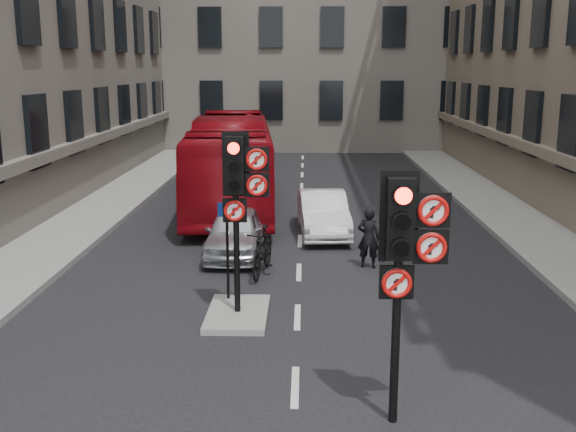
{
  "coord_description": "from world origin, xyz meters",
  "views": [
    {
      "loc": [
        0.14,
        -7.72,
        4.93
      ],
      "look_at": [
        -0.13,
        2.67,
        2.6
      ],
      "focal_mm": 42.0,
      "sensor_mm": 36.0,
      "label": 1
    }
  ],
  "objects_px": {
    "car_silver": "(235,232)",
    "motorcyclist": "(368,238)",
    "car_white": "(323,213)",
    "info_sign": "(227,237)",
    "signal_near": "(406,245)",
    "car_pink": "(243,188)",
    "signal_far": "(240,184)",
    "bus_red": "(231,161)",
    "motorcycle": "(262,251)"
  },
  "relations": [
    {
      "from": "car_white",
      "to": "motorcycle",
      "type": "relative_size",
      "value": 2.02
    },
    {
      "from": "car_pink",
      "to": "car_silver",
      "type": "bearing_deg",
      "value": -86.87
    },
    {
      "from": "info_sign",
      "to": "car_silver",
      "type": "bearing_deg",
      "value": 83.3
    },
    {
      "from": "motorcyclist",
      "to": "info_sign",
      "type": "bearing_deg",
      "value": 53.03
    },
    {
      "from": "car_pink",
      "to": "info_sign",
      "type": "height_order",
      "value": "info_sign"
    },
    {
      "from": "bus_red",
      "to": "motorcyclist",
      "type": "xyz_separation_m",
      "value": [
        4.22,
        -7.56,
        -0.84
      ]
    },
    {
      "from": "signal_near",
      "to": "motorcyclist",
      "type": "distance_m",
      "value": 7.69
    },
    {
      "from": "car_white",
      "to": "signal_near",
      "type": "bearing_deg",
      "value": -89.68
    },
    {
      "from": "signal_far",
      "to": "car_white",
      "type": "bearing_deg",
      "value": 75.37
    },
    {
      "from": "signal_near",
      "to": "car_pink",
      "type": "distance_m",
      "value": 14.97
    },
    {
      "from": "car_pink",
      "to": "info_sign",
      "type": "bearing_deg",
      "value": -86.72
    },
    {
      "from": "car_white",
      "to": "info_sign",
      "type": "distance_m",
      "value": 6.53
    },
    {
      "from": "signal_far",
      "to": "motorcyclist",
      "type": "distance_m",
      "value": 4.88
    },
    {
      "from": "signal_far",
      "to": "info_sign",
      "type": "xyz_separation_m",
      "value": [
        -0.35,
        0.74,
        -1.24
      ]
    },
    {
      "from": "car_silver",
      "to": "car_white",
      "type": "relative_size",
      "value": 0.94
    },
    {
      "from": "car_white",
      "to": "car_pink",
      "type": "height_order",
      "value": "car_pink"
    },
    {
      "from": "car_pink",
      "to": "motorcycle",
      "type": "bearing_deg",
      "value": -81.42
    },
    {
      "from": "car_silver",
      "to": "motorcyclist",
      "type": "bearing_deg",
      "value": -17.52
    },
    {
      "from": "motorcycle",
      "to": "bus_red",
      "type": "bearing_deg",
      "value": 110.37
    },
    {
      "from": "car_pink",
      "to": "motorcycle",
      "type": "distance_m",
      "value": 7.71
    },
    {
      "from": "signal_near",
      "to": "car_white",
      "type": "relative_size",
      "value": 0.93
    },
    {
      "from": "car_white",
      "to": "motorcyclist",
      "type": "distance_m",
      "value": 3.55
    },
    {
      "from": "signal_far",
      "to": "signal_near",
      "type": "bearing_deg",
      "value": -56.98
    },
    {
      "from": "bus_red",
      "to": "info_sign",
      "type": "height_order",
      "value": "bus_red"
    },
    {
      "from": "car_white",
      "to": "motorcyclist",
      "type": "xyz_separation_m",
      "value": [
        1.04,
        -3.39,
        0.13
      ]
    },
    {
      "from": "car_pink",
      "to": "bus_red",
      "type": "height_order",
      "value": "bus_red"
    },
    {
      "from": "bus_red",
      "to": "info_sign",
      "type": "xyz_separation_m",
      "value": [
        1.03,
        -10.28,
        -0.14
      ]
    },
    {
      "from": "signal_near",
      "to": "car_pink",
      "type": "relative_size",
      "value": 0.7
    },
    {
      "from": "car_pink",
      "to": "motorcyclist",
      "type": "xyz_separation_m",
      "value": [
        3.75,
        -6.97,
        0.02
      ]
    },
    {
      "from": "car_silver",
      "to": "info_sign",
      "type": "xyz_separation_m",
      "value": [
        0.24,
        -3.81,
        0.84
      ]
    },
    {
      "from": "car_silver",
      "to": "car_pink",
      "type": "height_order",
      "value": "car_pink"
    },
    {
      "from": "signal_far",
      "to": "motorcycle",
      "type": "height_order",
      "value": "signal_far"
    },
    {
      "from": "info_sign",
      "to": "car_pink",
      "type": "bearing_deg",
      "value": 83.06
    },
    {
      "from": "motorcyclist",
      "to": "info_sign",
      "type": "height_order",
      "value": "info_sign"
    },
    {
      "from": "car_pink",
      "to": "bus_red",
      "type": "xyz_separation_m",
      "value": [
        -0.47,
        0.58,
        0.86
      ]
    },
    {
      "from": "signal_far",
      "to": "motorcycle",
      "type": "relative_size",
      "value": 1.87
    },
    {
      "from": "bus_red",
      "to": "motorcycle",
      "type": "distance_m",
      "value": 8.42
    },
    {
      "from": "car_pink",
      "to": "car_white",
      "type": "bearing_deg",
      "value": -52.95
    },
    {
      "from": "car_white",
      "to": "car_pink",
      "type": "xyz_separation_m",
      "value": [
        -2.71,
        3.58,
        0.11
      ]
    },
    {
      "from": "signal_near",
      "to": "signal_far",
      "type": "distance_m",
      "value": 4.77
    },
    {
      "from": "bus_red",
      "to": "info_sign",
      "type": "bearing_deg",
      "value": -88.96
    },
    {
      "from": "car_white",
      "to": "car_pink",
      "type": "bearing_deg",
      "value": 123.16
    },
    {
      "from": "signal_far",
      "to": "motorcycle",
      "type": "bearing_deg",
      "value": 85.2
    },
    {
      "from": "car_silver",
      "to": "car_pink",
      "type": "relative_size",
      "value": 0.7
    },
    {
      "from": "motorcycle",
      "to": "info_sign",
      "type": "distance_m",
      "value": 2.34
    },
    {
      "from": "signal_near",
      "to": "info_sign",
      "type": "xyz_separation_m",
      "value": [
        -2.95,
        4.74,
        -1.12
      ]
    },
    {
      "from": "signal_far",
      "to": "car_silver",
      "type": "distance_m",
      "value": 5.04
    },
    {
      "from": "signal_far",
      "to": "car_white",
      "type": "xyz_separation_m",
      "value": [
        1.79,
        6.86,
        -2.07
      ]
    },
    {
      "from": "bus_red",
      "to": "motorcycle",
      "type": "relative_size",
      "value": 6.02
    },
    {
      "from": "car_pink",
      "to": "signal_far",
      "type": "bearing_deg",
      "value": -85.02
    }
  ]
}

